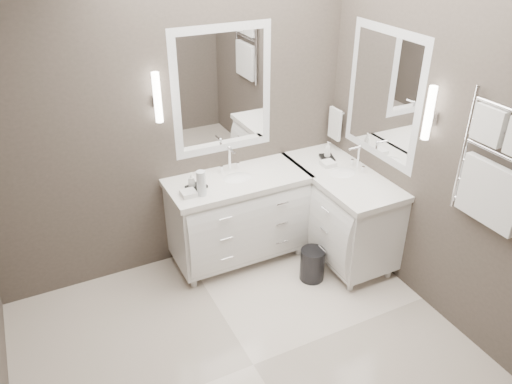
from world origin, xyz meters
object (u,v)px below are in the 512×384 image
vanity_back (238,213)px  waste_bin (312,264)px  towel_ladder (495,174)px  vanity_right (339,208)px

vanity_back → waste_bin: 0.80m
towel_ladder → waste_bin: size_ratio=2.98×
towel_ladder → vanity_back: bearing=124.1°
vanity_back → towel_ladder: towel_ladder is taller
vanity_right → waste_bin: (-0.43, -0.25, -0.33)m
vanity_right → waste_bin: bearing=-149.5°
vanity_back → waste_bin: (0.45, -0.58, -0.33)m
vanity_right → towel_ladder: towel_ladder is taller
vanity_back → towel_ladder: 2.16m
vanity_back → vanity_right: same height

